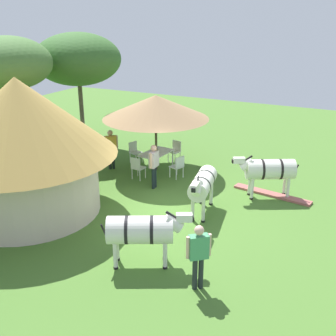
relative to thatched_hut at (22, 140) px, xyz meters
The scene contains 17 objects.
ground_plane 5.32m from the thatched_hut, 63.76° to the right, with size 36.00×36.00×0.00m, color #456F2A.
thatched_hut is the anchor object (origin of this frame).
shade_umbrella 5.52m from the thatched_hut, 19.95° to the right, with size 4.22×4.22×3.08m.
patio_dining_table 5.80m from the thatched_hut, 19.95° to the right, with size 1.59×0.99×0.74m.
patio_chair_near_hut 4.68m from the thatched_hut, 23.94° to the right, with size 0.47×0.49×0.90m.
patio_chair_near_lawn 5.96m from the thatched_hut, 33.20° to the right, with size 0.56×0.55×0.90m.
patio_chair_west_end 7.06m from the thatched_hut, 18.41° to the right, with size 0.50×0.52×0.90m.
patio_chair_east_end 5.90m from the thatched_hut, ahead, with size 0.54×0.52×0.90m.
guest_beside_umbrella 4.65m from the thatched_hut, ahead, with size 0.46×0.47×1.66m.
guest_behind_table 4.62m from the thatched_hut, 38.05° to the right, with size 0.60×0.22×1.66m.
standing_watcher 6.69m from the thatched_hut, 101.39° to the right, with size 0.45×0.48×1.66m.
zebra_nearest_camera 5.74m from the thatched_hut, 65.05° to the right, with size 2.35×0.89×1.55m.
zebra_by_umbrella 5.08m from the thatched_hut, 101.88° to the right, with size 1.37×2.11×1.52m.
zebra_toward_hut 8.14m from the thatched_hut, 55.64° to the right, with size 1.39×2.10×1.56m.
acacia_tree_right_background 7.28m from the thatched_hut, 23.41° to the left, with size 3.94×3.94×5.29m.
acacia_tree_behind_hut 4.79m from the thatched_hut, 48.87° to the left, with size 3.40×3.40×5.28m.
brick_patio_kerb 8.59m from the thatched_hut, 55.05° to the right, with size 2.80×0.36×0.08m, color #A25852.
Camera 1 is at (-10.84, -5.09, 6.07)m, focal length 43.65 mm.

